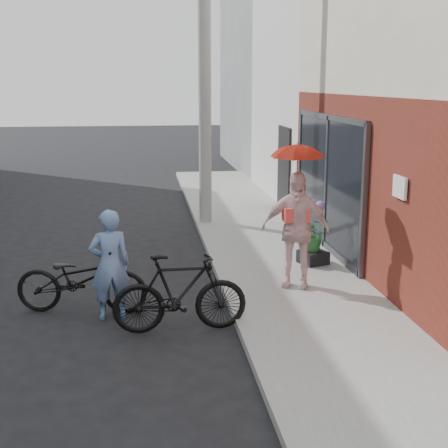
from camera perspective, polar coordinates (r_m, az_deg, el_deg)
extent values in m
plane|color=black|center=(8.40, -5.01, -9.67)|extent=(80.00, 80.00, 0.00)
cube|color=gray|center=(10.52, 6.00, -4.63)|extent=(2.20, 24.00, 0.12)
cube|color=#9E9E99|center=(10.32, -0.29, -4.91)|extent=(0.12, 24.00, 0.12)
cube|color=black|center=(11.91, 9.45, 3.75)|extent=(0.06, 3.80, 2.40)
cube|color=white|center=(8.78, 15.78, 3.27)|extent=(0.04, 0.40, 0.30)
cube|color=silver|center=(18.35, 17.05, 13.22)|extent=(8.00, 6.00, 7.00)
cube|color=slate|center=(24.91, 10.27, 13.33)|extent=(8.00, 8.00, 7.00)
cylinder|color=#9E9E99|center=(13.82, -1.78, 14.06)|extent=(0.28, 0.28, 7.00)
imported|color=#6987BB|center=(8.68, -10.40, -3.67)|extent=(0.62, 0.47, 1.54)
imported|color=black|center=(9.07, -12.91, -4.94)|extent=(1.94, 0.96, 0.98)
imported|color=black|center=(8.19, -4.06, -6.30)|extent=(1.77, 0.54, 1.05)
imported|color=silver|center=(9.56, 6.55, -0.50)|extent=(1.13, 0.80, 1.79)
imported|color=red|center=(9.36, 6.74, 6.88)|extent=(0.78, 0.78, 0.69)
cube|color=black|center=(10.97, 8.13, -3.02)|extent=(0.54, 0.54, 0.22)
imported|color=#2C6E30|center=(10.87, 8.20, -0.99)|extent=(0.52, 0.45, 0.58)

